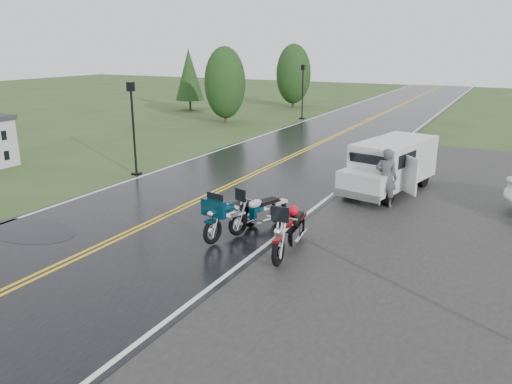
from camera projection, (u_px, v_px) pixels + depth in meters
ground at (137, 230)px, 14.22m from camera, size 120.00×120.00×0.00m
road at (283, 161)px, 22.71m from camera, size 8.00×100.00×0.04m
motorcycle_red at (278, 240)px, 11.61m from camera, size 1.14×2.47×1.41m
motorcycle_teal at (212, 221)px, 12.91m from camera, size 1.17×2.41×1.37m
motorcycle_silver at (238, 215)px, 13.51m from camera, size 1.45×2.32×1.29m
van_white at (350, 171)px, 17.03m from camera, size 2.78×5.05×1.88m
person_at_van at (386, 179)px, 15.99m from camera, size 0.72×0.50×1.92m
lamp_post_near_left at (134, 129)px, 19.82m from camera, size 0.32×0.32×3.75m
lamp_post_far_left at (303, 92)px, 35.19m from camera, size 0.33×0.33×3.84m
tree_left_mid at (225, 91)px, 33.42m from camera, size 2.76×2.76×4.31m
tree_left_far at (293, 80)px, 41.93m from camera, size 2.91×2.91×4.48m
pine_left_far at (189, 81)px, 39.92m from camera, size 2.28×2.28×4.74m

